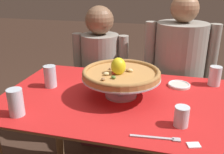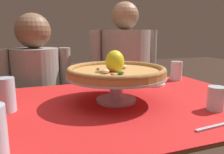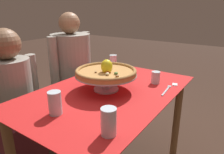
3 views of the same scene
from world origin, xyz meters
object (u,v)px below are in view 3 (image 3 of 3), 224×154
(side_plate, at_px, (107,73))
(pizza, at_px, (106,71))
(dinner_fork, at_px, (167,90))
(water_glass_back_right, at_px, (113,62))
(water_glass_side_left, at_px, (55,104))
(diner_left, at_px, (15,109))
(water_glass_front_right, at_px, (156,78))
(pizza_stand, at_px, (106,78))
(water_glass_front_left, at_px, (109,124))
(sugar_packet, at_px, (175,84))
(diner_right, at_px, (73,78))

(side_plate, bearing_deg, pizza, -144.81)
(pizza, xyz_separation_m, dinner_fork, (0.23, -0.35, -0.13))
(water_glass_back_right, height_order, dinner_fork, water_glass_back_right)
(water_glass_side_left, distance_m, diner_left, 0.69)
(pizza, bearing_deg, water_glass_back_right, 29.43)
(water_glass_side_left, bearing_deg, water_glass_front_right, -18.51)
(pizza_stand, height_order, water_glass_front_left, water_glass_front_left)
(sugar_packet, height_order, diner_right, diner_right)
(pizza_stand, height_order, sugar_packet, pizza_stand)
(water_glass_front_left, relative_size, sugar_packet, 2.64)
(dinner_fork, bearing_deg, diner_right, 85.72)
(pizza, relative_size, water_glass_back_right, 3.54)
(side_plate, distance_m, dinner_fork, 0.58)
(water_glass_back_right, bearing_deg, pizza_stand, -150.64)
(water_glass_front_right, relative_size, sugar_packet, 1.84)
(pizza, height_order, diner_right, diner_right)
(pizza_stand, distance_m, diner_right, 0.74)
(water_glass_front_left, relative_size, diner_left, 0.11)
(water_glass_front_left, bearing_deg, dinner_fork, -2.40)
(water_glass_front_right, xyz_separation_m, water_glass_side_left, (-0.76, 0.25, 0.02))
(water_glass_front_left, distance_m, sugar_packet, 0.80)
(sugar_packet, bearing_deg, diner_left, 124.15)
(pizza, relative_size, dinner_fork, 2.04)
(diner_left, bearing_deg, water_glass_back_right, -23.40)
(water_glass_front_right, distance_m, diner_left, 1.11)
(water_glass_back_right, bearing_deg, diner_left, 156.60)
(pizza, distance_m, water_glass_front_right, 0.41)
(water_glass_back_right, distance_m, diner_left, 0.94)
(pizza_stand, bearing_deg, water_glass_side_left, 177.08)
(pizza, bearing_deg, side_plate, 35.19)
(water_glass_back_right, height_order, water_glass_front_right, water_glass_back_right)
(water_glass_side_left, relative_size, dinner_fork, 0.63)
(water_glass_back_right, height_order, sugar_packet, water_glass_back_right)
(water_glass_front_right, xyz_separation_m, sugar_packet, (0.05, -0.14, -0.04))
(diner_right, bearing_deg, side_plate, -89.58)
(pizza_stand, xyz_separation_m, water_glass_side_left, (-0.44, 0.02, -0.03))
(water_glass_back_right, distance_m, dinner_fork, 0.70)
(water_glass_front_right, height_order, side_plate, water_glass_front_right)
(sugar_packet, distance_m, diner_right, 1.01)
(pizza, distance_m, dinner_fork, 0.44)
(sugar_packet, relative_size, diner_right, 0.04)
(side_plate, relative_size, dinner_fork, 0.65)
(water_glass_back_right, bearing_deg, water_glass_front_left, -146.91)
(water_glass_front_left, bearing_deg, pizza_stand, 37.16)
(water_glass_front_left, relative_size, side_plate, 1.00)
(pizza_stand, bearing_deg, pizza, -127.16)
(diner_left, bearing_deg, side_plate, -34.49)
(water_glass_front_left, bearing_deg, sugar_packet, -2.84)
(pizza_stand, relative_size, diner_left, 0.36)
(water_glass_side_left, xyz_separation_m, diner_right, (0.74, 0.62, -0.18))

